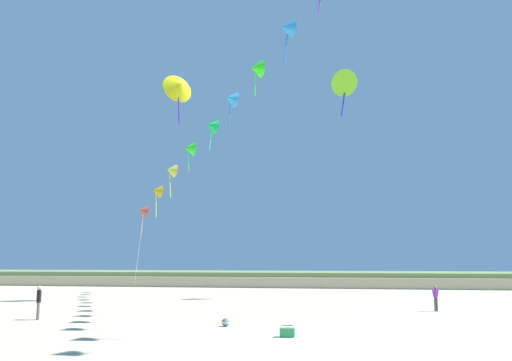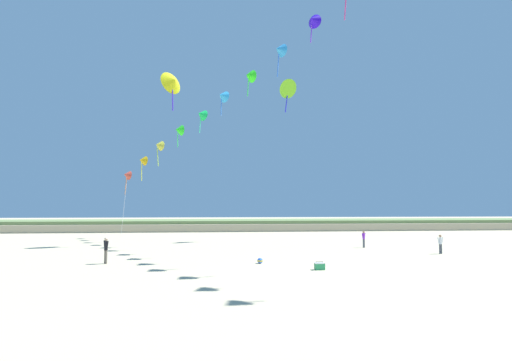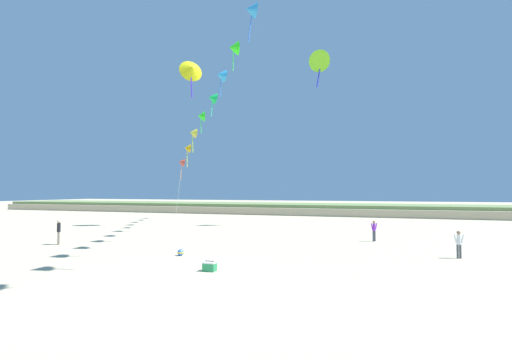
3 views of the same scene
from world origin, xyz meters
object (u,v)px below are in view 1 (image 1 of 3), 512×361
object	(u,v)px
person_near_right	(436,296)
large_kite_low_lead	(179,86)
beach_ball	(225,322)
large_kite_mid_trail	(343,83)
person_mid_center	(39,300)
beach_cooler	(287,332)

from	to	relation	value
person_near_right	large_kite_low_lead	xyz separation A→B (m)	(-17.67, 5.25, 15.45)
large_kite_low_lead	beach_ball	distance (m)	22.77
beach_ball	large_kite_mid_trail	bearing A→B (deg)	74.43
person_near_right	large_kite_mid_trail	bearing A→B (deg)	117.53
beach_ball	person_near_right	bearing A→B (deg)	41.04
person_mid_center	large_kite_mid_trail	distance (m)	28.75
person_near_right	large_kite_mid_trail	world-z (taller)	large_kite_mid_trail
person_near_right	beach_ball	size ratio (longest dim) A/B	4.12
person_mid_center	large_kite_mid_trail	bearing A→B (deg)	49.85
person_near_right	person_mid_center	size ratio (longest dim) A/B	0.88
large_kite_low_lead	beach_cooler	world-z (taller)	large_kite_low_lead
person_near_right	person_mid_center	distance (m)	21.92
person_near_right	person_mid_center	xyz separation A→B (m)	(-20.37, -8.12, 0.11)
beach_cooler	person_near_right	bearing A→B (deg)	58.67
large_kite_low_lead	large_kite_mid_trail	size ratio (longest dim) A/B	1.04
person_near_right	beach_cooler	size ratio (longest dim) A/B	2.58
large_kite_low_lead	person_mid_center	bearing A→B (deg)	-101.39
large_kite_mid_trail	person_near_right	bearing A→B (deg)	-62.47
large_kite_mid_trail	large_kite_low_lead	bearing A→B (deg)	-159.60
beach_cooler	large_kite_low_lead	bearing A→B (deg)	121.07
beach_cooler	beach_ball	world-z (taller)	beach_cooler
beach_cooler	beach_ball	distance (m)	4.28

